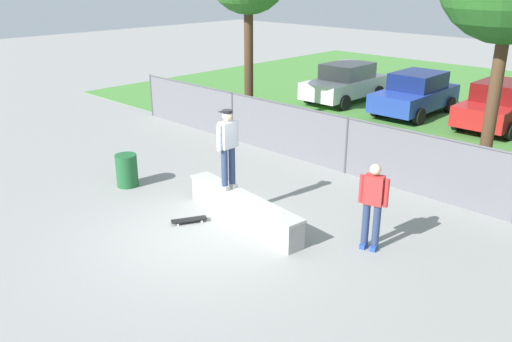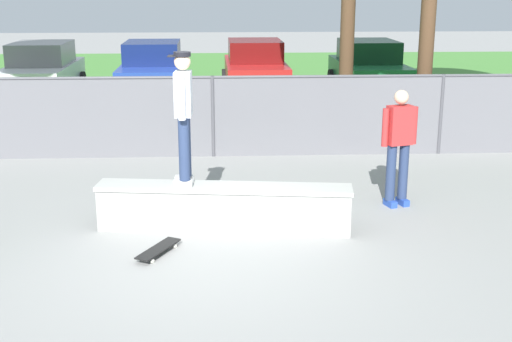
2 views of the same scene
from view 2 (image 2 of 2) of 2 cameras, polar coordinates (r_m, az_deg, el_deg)
The scene contains 11 objects.
ground_plane at distance 8.65m, azimuth -3.93°, elevation -7.48°, with size 80.00×80.00×0.00m, color gray.
grass_strip at distance 23.79m, azimuth -3.33°, elevation 7.44°, with size 30.35×20.00×0.02m, color #478438.
concrete_ledge at distance 9.55m, azimuth -2.71°, elevation -3.07°, with size 3.60×0.91×0.65m.
skateboarder at distance 9.28m, azimuth -6.10°, elevation 4.96°, with size 0.31×0.60×1.84m.
skateboard at distance 8.86m, azimuth -8.20°, elevation -6.51°, with size 0.55×0.80×0.09m.
chainlink_fence at distance 13.49m, azimuth -3.64°, elevation 4.92°, with size 18.42×0.07×1.62m.
car_white at distance 21.37m, azimuth -17.55°, elevation 8.06°, with size 2.07×4.23×1.66m.
car_blue at distance 20.88m, azimuth -8.67°, elevation 8.44°, with size 2.07×4.23×1.66m.
car_red at distance 21.17m, azimuth -0.07°, elevation 8.71°, with size 2.07×4.23×1.66m.
car_green at distance 21.40m, azimuth 9.44°, elevation 8.57°, with size 2.07×4.23×1.66m.
bystander at distance 10.64m, azimuth 11.91°, elevation 2.36°, with size 0.58×0.36×1.82m.
Camera 2 is at (0.19, -7.96, 3.39)m, focal length 47.60 mm.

